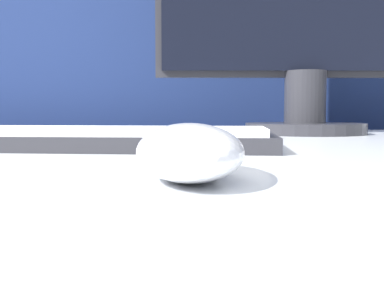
% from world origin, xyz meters
% --- Properties ---
extents(partition_panel, '(5.00, 0.03, 1.36)m').
position_xyz_m(partition_panel, '(0.00, 0.63, 0.68)').
color(partition_panel, navy).
rests_on(partition_panel, ground_plane).
extents(computer_mouse_near, '(0.07, 0.13, 0.03)m').
position_xyz_m(computer_mouse_near, '(-0.00, -0.27, 0.73)').
color(computer_mouse_near, white).
rests_on(computer_mouse_near, desk).
extents(keyboard, '(0.40, 0.16, 0.02)m').
position_xyz_m(keyboard, '(-0.10, -0.04, 0.73)').
color(keyboard, '#28282D').
rests_on(keyboard, desk).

